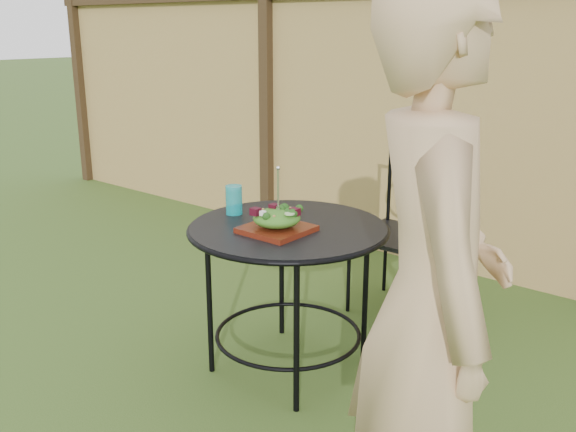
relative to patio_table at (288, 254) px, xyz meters
The scene contains 9 objects.
ground 0.81m from the patio_table, 126.34° to the right, with size 60.00×60.00×0.00m, color #2C4A17.
fence 1.81m from the patio_table, 100.67° to the left, with size 8.00×0.12×1.90m.
patio_table is the anchor object (origin of this frame).
patio_chair 0.98m from the patio_table, 86.62° to the left, with size 0.46×0.46×0.95m.
diner 1.28m from the patio_table, 32.34° to the right, with size 0.64×0.42×1.74m, color tan.
salad_plate 0.18m from the patio_table, 78.87° to the right, with size 0.27×0.27×0.02m, color #4B150A.
salad 0.23m from the patio_table, 78.87° to the right, with size 0.21×0.21×0.08m, color #235614.
fork 0.35m from the patio_table, 73.69° to the right, with size 0.01×0.01×0.18m, color silver.
drinking_glass 0.39m from the patio_table, behind, with size 0.08×0.08×0.14m, color #0D98A1.
Camera 1 is at (2.11, -1.70, 1.60)m, focal length 40.00 mm.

